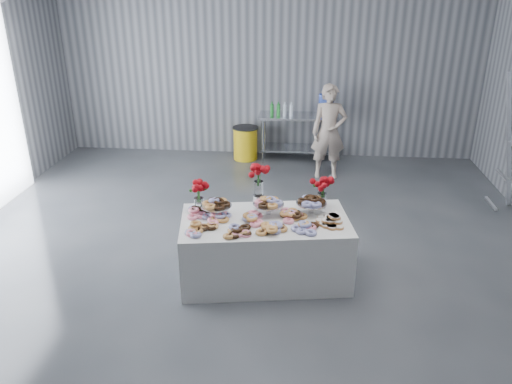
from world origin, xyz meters
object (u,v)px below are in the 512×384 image
water_jug (326,103)px  person (329,132)px  trash_barrel (245,143)px  prep_table (298,129)px  display_table (265,249)px

water_jug → person: size_ratio=0.34×
person → water_jug: bearing=89.6°
person → trash_barrel: size_ratio=2.57×
water_jug → prep_table: bearing=180.0°
person → prep_table: bearing=120.8°
display_table → person: 3.50m
display_table → prep_table: (0.31, 4.16, 0.24)m
display_table → prep_table: 4.18m
display_table → trash_barrel: bearing=99.6°
person → trash_barrel: person is taller
prep_table → water_jug: 0.73m
prep_table → trash_barrel: 1.06m
prep_table → water_jug: size_ratio=2.71×
display_table → water_jug: size_ratio=3.43×
display_table → water_jug: (0.81, 4.16, 0.77)m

